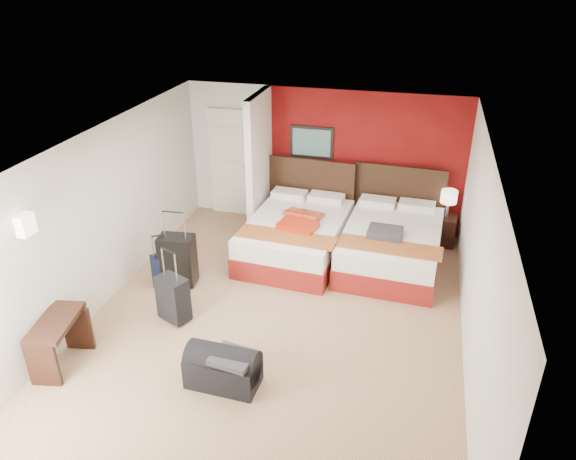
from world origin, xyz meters
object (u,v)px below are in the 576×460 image
(bed_left, at_px, (296,237))
(desk, at_px, (60,343))
(bed_right, at_px, (391,247))
(table_lamp, at_px, (448,204))
(suitcase_navy, at_px, (163,271))
(suitcase_charcoal, at_px, (173,300))
(nightstand, at_px, (444,230))
(suitcase_black, at_px, (178,261))
(duffel_bag, at_px, (223,369))
(red_suitcase_open, at_px, (301,220))

(bed_left, xyz_separation_m, desk, (-2.10, -3.41, 0.01))
(bed_right, bearing_deg, table_lamp, 51.37)
(bed_left, xyz_separation_m, suitcase_navy, (-1.75, -1.41, -0.10))
(bed_right, height_order, table_lamp, table_lamp)
(bed_left, bearing_deg, suitcase_charcoal, -114.55)
(suitcase_charcoal, relative_size, desk, 0.78)
(desk, bearing_deg, nightstand, 34.20)
(suitcase_charcoal, xyz_separation_m, desk, (-0.91, -1.21, 0.02))
(bed_right, bearing_deg, nightstand, 51.37)
(suitcase_black, bearing_deg, table_lamp, 25.14)
(duffel_bag, height_order, desk, desk)
(bed_right, distance_m, nightstand, 1.26)
(nightstand, bearing_deg, desk, -131.05)
(bed_right, relative_size, desk, 2.64)
(red_suitcase_open, bearing_deg, bed_right, 17.17)
(nightstand, distance_m, suitcase_charcoal, 4.81)
(nightstand, relative_size, suitcase_black, 0.66)
(bed_right, distance_m, suitcase_charcoal, 3.56)
(bed_left, distance_m, suitcase_charcoal, 2.50)
(bed_left, height_order, suitcase_navy, bed_left)
(bed_left, distance_m, desk, 4.00)
(table_lamp, bearing_deg, suitcase_charcoal, -138.29)
(nightstand, xyz_separation_m, table_lamp, (0.00, 0.00, 0.50))
(bed_right, height_order, red_suitcase_open, red_suitcase_open)
(bed_right, relative_size, suitcase_navy, 4.70)
(suitcase_charcoal, bearing_deg, bed_left, 86.23)
(duffel_bag, bearing_deg, suitcase_navy, 134.65)
(table_lamp, bearing_deg, suitcase_navy, -149.80)
(table_lamp, bearing_deg, bed_right, -131.76)
(suitcase_black, height_order, desk, suitcase_black)
(nightstand, height_order, desk, desk)
(nightstand, height_order, suitcase_navy, nightstand)
(bed_right, distance_m, duffel_bag, 3.68)
(bed_right, xyz_separation_m, suitcase_black, (-3.08, -1.39, 0.07))
(bed_right, distance_m, suitcase_navy, 3.62)
(table_lamp, height_order, desk, table_lamp)
(suitcase_navy, bearing_deg, suitcase_black, -11.10)
(red_suitcase_open, height_order, suitcase_charcoal, red_suitcase_open)
(nightstand, xyz_separation_m, suitcase_charcoal, (-3.59, -3.20, 0.06))
(red_suitcase_open, relative_size, desk, 1.00)
(table_lamp, xyz_separation_m, desk, (-4.50, -4.41, -0.42))
(nightstand, distance_m, suitcase_black, 4.56)
(bed_right, bearing_deg, desk, -133.38)
(bed_left, bearing_deg, desk, -117.69)
(suitcase_navy, bearing_deg, duffel_bag, -77.63)
(bed_left, height_order, bed_right, bed_left)
(table_lamp, relative_size, suitcase_charcoal, 0.77)
(bed_right, height_order, duffel_bag, bed_right)
(table_lamp, distance_m, suitcase_navy, 4.83)
(nightstand, bearing_deg, suitcase_charcoal, -133.78)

